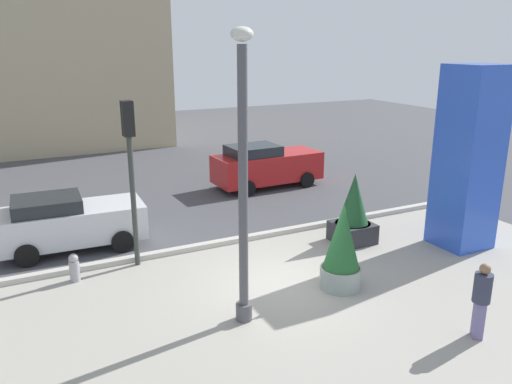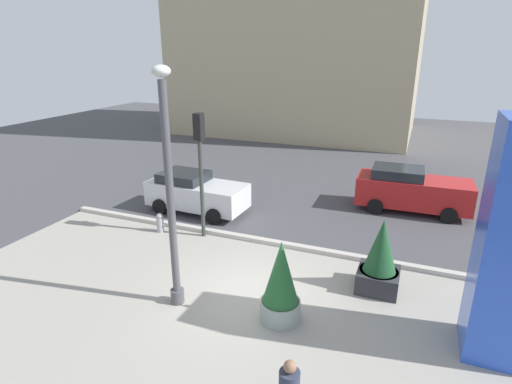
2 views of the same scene
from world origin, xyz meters
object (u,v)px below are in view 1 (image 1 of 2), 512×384
object	(u,v)px
art_pillar_blue	(468,159)
pedestrian_on_sidewalk	(481,297)
potted_plant_by_pillar	(353,212)
car_curb_east	(266,165)
potted_plant_near_left	(342,249)
car_curb_west	(69,222)
lamp_post	(243,189)
traffic_light_far_side	(130,157)
fire_hydrant	(75,268)

from	to	relation	value
art_pillar_blue	pedestrian_on_sidewalk	world-z (taller)	art_pillar_blue
art_pillar_blue	potted_plant_by_pillar	size ratio (longest dim) A/B	2.47
pedestrian_on_sidewalk	car_curb_east	bearing A→B (deg)	83.17
potted_plant_near_left	car_curb_west	distance (m)	8.00
lamp_post	potted_plant_by_pillar	xyz separation A→B (m)	(4.93, 2.69, -2.05)
lamp_post	traffic_light_far_side	size ratio (longest dim) A/B	1.38
potted_plant_near_left	art_pillar_blue	bearing A→B (deg)	8.55
fire_hydrant	pedestrian_on_sidewalk	size ratio (longest dim) A/B	0.45
art_pillar_blue	potted_plant_by_pillar	distance (m)	3.62
potted_plant_by_pillar	pedestrian_on_sidewalk	xyz separation A→B (m)	(-0.92, -5.48, -0.04)
car_curb_east	pedestrian_on_sidewalk	bearing A→B (deg)	-96.83
potted_plant_near_left	pedestrian_on_sidewalk	xyz separation A→B (m)	(1.21, -3.12, -0.11)
traffic_light_far_side	car_curb_west	bearing A→B (deg)	125.75
traffic_light_far_side	car_curb_west	xyz separation A→B (m)	(-1.47, 2.04, -2.19)
lamp_post	traffic_light_far_side	distance (m)	4.19
lamp_post	car_curb_east	distance (m)	11.10
potted_plant_by_pillar	traffic_light_far_side	bearing A→B (deg)	168.62
potted_plant_near_left	car_curb_west	xyz separation A→B (m)	(-5.65, 5.67, -0.20)
lamp_post	art_pillar_blue	xyz separation A→B (m)	(7.69, 1.07, -0.35)
traffic_light_far_side	car_curb_east	size ratio (longest dim) A/B	0.98
art_pillar_blue	potted_plant_by_pillar	bearing A→B (deg)	149.49
potted_plant_near_left	potted_plant_by_pillar	size ratio (longest dim) A/B	1.02
potted_plant_by_pillar	car_curb_west	bearing A→B (deg)	156.93
potted_plant_by_pillar	pedestrian_on_sidewalk	size ratio (longest dim) A/B	1.30
traffic_light_far_side	pedestrian_on_sidewalk	size ratio (longest dim) A/B	2.70
traffic_light_far_side	pedestrian_on_sidewalk	xyz separation A→B (m)	(5.38, -6.75, -2.10)
lamp_post	potted_plant_by_pillar	size ratio (longest dim) A/B	2.87
potted_plant_near_left	traffic_light_far_side	distance (m)	5.88
lamp_post	potted_plant_by_pillar	distance (m)	5.98
art_pillar_blue	potted_plant_near_left	bearing A→B (deg)	-171.45
art_pillar_blue	car_curb_west	world-z (taller)	art_pillar_blue
lamp_post	art_pillar_blue	distance (m)	7.77
fire_hydrant	traffic_light_far_side	xyz separation A→B (m)	(1.67, 0.29, 2.66)
art_pillar_blue	car_curb_east	world-z (taller)	art_pillar_blue
fire_hydrant	traffic_light_far_side	distance (m)	3.15
potted_plant_near_left	pedestrian_on_sidewalk	size ratio (longest dim) A/B	1.33
potted_plant_by_pillar	pedestrian_on_sidewalk	world-z (taller)	potted_plant_by_pillar
car_curb_west	potted_plant_by_pillar	bearing A→B (deg)	-23.07
potted_plant_by_pillar	car_curb_west	xyz separation A→B (m)	(-7.77, 3.31, -0.13)
car_curb_east	potted_plant_by_pillar	bearing A→B (deg)	-94.60
lamp_post	pedestrian_on_sidewalk	xyz separation A→B (m)	(4.01, -2.79, -2.09)
lamp_post	potted_plant_near_left	distance (m)	3.45
potted_plant_near_left	car_curb_west	world-z (taller)	potted_plant_near_left
lamp_post	traffic_light_far_side	xyz separation A→B (m)	(-1.37, 3.96, 0.02)
traffic_light_far_side	pedestrian_on_sidewalk	world-z (taller)	traffic_light_far_side
lamp_post	traffic_light_far_side	world-z (taller)	lamp_post
car_curb_east	car_curb_west	bearing A→B (deg)	-157.59
lamp_post	potted_plant_near_left	size ratio (longest dim) A/B	2.81
fire_hydrant	traffic_light_far_side	size ratio (longest dim) A/B	0.17
lamp_post	pedestrian_on_sidewalk	distance (m)	5.32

